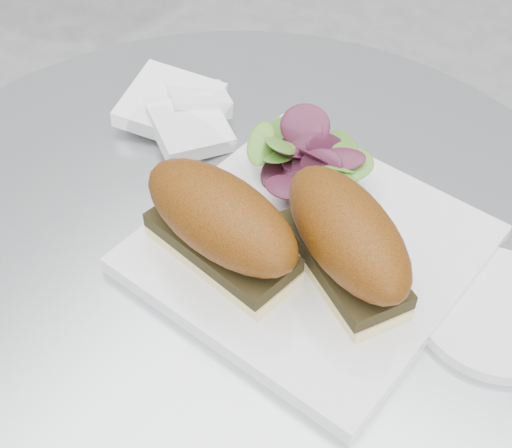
{
  "coord_description": "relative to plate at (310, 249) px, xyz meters",
  "views": [
    {
      "loc": [
        0.24,
        -0.33,
        1.2
      ],
      "look_at": [
        0.02,
        0.01,
        0.77
      ],
      "focal_mm": 50.0,
      "sensor_mm": 36.0,
      "label": 1
    }
  ],
  "objects": [
    {
      "name": "table",
      "position": [
        -0.06,
        -0.03,
        -0.25
      ],
      "size": [
        0.7,
        0.7,
        0.73
      ],
      "color": "silver",
      "rests_on": "ground"
    },
    {
      "name": "plate",
      "position": [
        0.0,
        0.0,
        0.0
      ],
      "size": [
        0.28,
        0.28,
        0.02
      ],
      "primitive_type": "cube",
      "rotation": [
        0.0,
        0.0,
        -0.1
      ],
      "color": "white",
      "rests_on": "table"
    },
    {
      "name": "sandwich_left",
      "position": [
        -0.05,
        -0.06,
        0.05
      ],
      "size": [
        0.16,
        0.1,
        0.08
      ],
      "rotation": [
        0.0,
        0.0,
        -0.19
      ],
      "color": "#FAE69C",
      "rests_on": "plate"
    },
    {
      "name": "sandwich_right",
      "position": [
        0.04,
        -0.02,
        0.05
      ],
      "size": [
        0.16,
        0.13,
        0.08
      ],
      "rotation": [
        0.0,
        0.0,
        -0.55
      ],
      "color": "#FAE69C",
      "rests_on": "plate"
    },
    {
      "name": "salad",
      "position": [
        -0.05,
        0.07,
        0.03
      ],
      "size": [
        0.11,
        0.11,
        0.05
      ],
      "primitive_type": null,
      "color": "#579531",
      "rests_on": "plate"
    },
    {
      "name": "napkin",
      "position": [
        -0.2,
        0.08,
        0.0
      ],
      "size": [
        0.13,
        0.13,
        0.02
      ],
      "primitive_type": null,
      "rotation": [
        0.0,
        0.0,
        -0.07
      ],
      "color": "white",
      "rests_on": "table"
    },
    {
      "name": "saucer",
      "position": [
        0.16,
        0.03,
        -0.0
      ],
      "size": [
        0.13,
        0.13,
        0.01
      ],
      "primitive_type": "cylinder",
      "color": "white",
      "rests_on": "table"
    }
  ]
}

